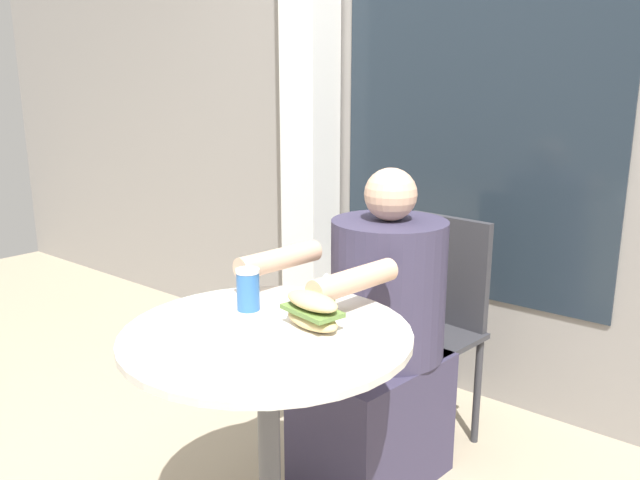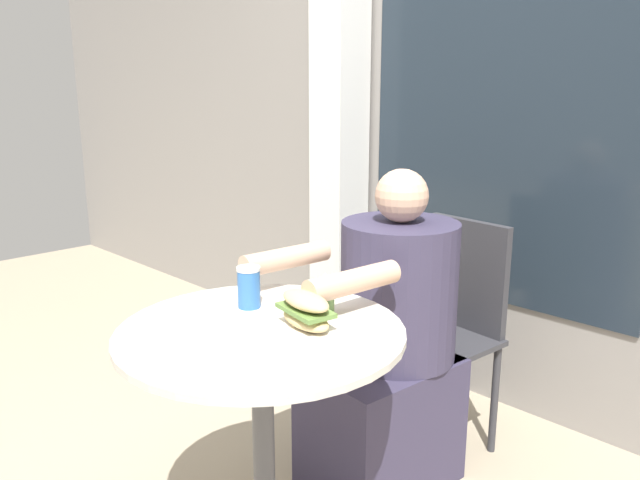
% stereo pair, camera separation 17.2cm
% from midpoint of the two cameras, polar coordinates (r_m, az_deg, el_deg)
% --- Properties ---
extents(storefront_wall, '(8.00, 0.09, 2.80)m').
position_cam_midpoint_polar(storefront_wall, '(2.66, 20.79, 14.08)').
color(storefront_wall, gray).
rests_on(storefront_wall, ground_plane).
extents(lattice_pillar, '(0.20, 0.20, 2.40)m').
position_cam_midpoint_polar(lattice_pillar, '(3.02, 3.44, 11.00)').
color(lattice_pillar, silver).
rests_on(lattice_pillar, ground_plane).
extents(cafe_table, '(0.76, 0.76, 0.73)m').
position_cam_midpoint_polar(cafe_table, '(1.72, -2.35, -14.14)').
color(cafe_table, beige).
rests_on(cafe_table, ground_plane).
extents(diner_chair, '(0.42, 0.42, 0.87)m').
position_cam_midpoint_polar(diner_chair, '(2.41, 13.92, -6.61)').
color(diner_chair, '#333338').
rests_on(diner_chair, ground_plane).
extents(seated_diner, '(0.44, 0.72, 1.09)m').
position_cam_midpoint_polar(seated_diner, '(2.16, 8.54, -10.37)').
color(seated_diner, '#38334C').
rests_on(seated_diner, ground_plane).
extents(sandwich_on_plate, '(0.19, 0.19, 0.10)m').
position_cam_midpoint_polar(sandwich_on_plate, '(1.61, 1.75, -6.78)').
color(sandwich_on_plate, white).
rests_on(sandwich_on_plate, cafe_table).
extents(drink_cup, '(0.07, 0.07, 0.12)m').
position_cam_midpoint_polar(drink_cup, '(1.77, -3.77, -4.35)').
color(drink_cup, '#336BB7').
rests_on(drink_cup, cafe_table).
extents(condiment_bottle, '(0.05, 0.05, 0.11)m').
position_cam_midpoint_polar(condiment_bottle, '(1.74, 3.35, -4.92)').
color(condiment_bottle, '#66934C').
rests_on(condiment_bottle, cafe_table).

